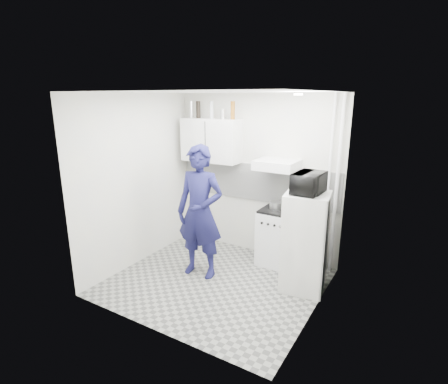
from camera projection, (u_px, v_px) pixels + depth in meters
The scene contains 22 objects.
floor at pixel (216, 282), 4.96m from camera, with size 2.80×2.80×0.00m, color gray.
ceiling at pixel (214, 92), 4.27m from camera, with size 2.80×2.80×0.00m, color white.
wall_back at pixel (256, 176), 5.65m from camera, with size 2.80×2.80×0.00m, color beige.
wall_left at pixel (137, 181), 5.31m from camera, with size 2.60×2.60×0.00m, color beige.
wall_right at pixel (320, 211), 3.93m from camera, with size 2.60×2.60×0.00m, color beige.
person at pixel (200, 212), 4.96m from camera, with size 0.70×0.46×1.92m, color #151541.
stove at pixel (278, 238), 5.42m from camera, with size 0.54×0.54×0.86m, color white.
fridge at pixel (305, 242), 4.65m from camera, with size 0.56×0.56×1.35m, color white.
stove_top at pixel (279, 210), 5.31m from camera, with size 0.51×0.51×0.03m, color black.
saucepan at pixel (276, 205), 5.31m from camera, with size 0.20×0.20×0.11m, color silver.
microwave at pixel (309, 183), 4.44m from camera, with size 0.33×0.49×0.27m, color black.
bottle_a at pixel (191, 110), 5.80m from camera, with size 0.06×0.06×0.27m, color silver.
bottle_b at pixel (198, 110), 5.73m from camera, with size 0.07×0.07×0.27m, color black.
bottle_d at pixel (212, 110), 5.60m from camera, with size 0.06×0.06×0.27m, color #B2B7BC.
canister_b at pixel (223, 114), 5.51m from camera, with size 0.08×0.08×0.15m, color silver.
bottle_e at pixel (233, 110), 5.41m from camera, with size 0.07×0.07×0.28m, color brown.
upper_cabinet at pixel (211, 140), 5.73m from camera, with size 1.00×0.35×0.70m, color white.
range_hood at pixel (277, 165), 5.15m from camera, with size 0.60×0.50×0.14m, color white.
backsplash at pixel (256, 182), 5.67m from camera, with size 2.74×0.03×0.60m, color white.
pipe_a at pixel (337, 188), 4.94m from camera, with size 0.05×0.05×2.60m, color white.
pipe_b at pixel (328, 186), 5.00m from camera, with size 0.04×0.04×2.60m, color white.
ceiling_spot_fixture at pixel (298, 94), 3.95m from camera, with size 0.10×0.10×0.02m, color white.
Camera 1 is at (2.38, -3.76, 2.55)m, focal length 28.00 mm.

